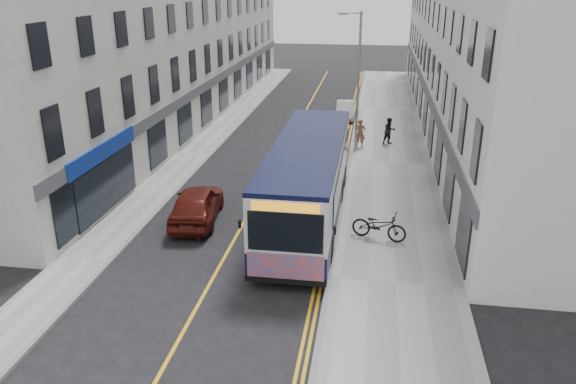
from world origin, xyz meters
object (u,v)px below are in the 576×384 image
(pedestrian_far, at_px, (389,131))
(car_maroon, at_px, (197,204))
(city_bus, at_px, (308,179))
(bicycle, at_px, (379,226))
(car_white, at_px, (345,110))
(pedestrian_near, at_px, (360,133))
(streetlamp, at_px, (357,78))

(pedestrian_far, xyz_separation_m, car_maroon, (-8.23, -12.67, -0.18))
(city_bus, height_order, bicycle, city_bus)
(car_white, bearing_deg, car_maroon, -106.15)
(pedestrian_near, height_order, car_white, pedestrian_near)
(pedestrian_far, relative_size, car_maroon, 0.37)
(car_maroon, bearing_deg, pedestrian_near, -125.49)
(bicycle, bearing_deg, car_maroon, 98.61)
(city_bus, xyz_separation_m, car_maroon, (-4.64, -0.72, -1.13))
(bicycle, distance_m, car_maroon, 7.70)
(pedestrian_far, bearing_deg, streetlamp, -171.53)
(streetlamp, bearing_deg, pedestrian_near, 64.03)
(streetlamp, height_order, pedestrian_far, streetlamp)
(pedestrian_near, height_order, pedestrian_far, pedestrian_near)
(city_bus, relative_size, car_white, 3.22)
(streetlamp, bearing_deg, car_maroon, -119.23)
(bicycle, relative_size, pedestrian_far, 1.32)
(car_white, distance_m, car_maroon, 20.21)
(bicycle, xyz_separation_m, pedestrian_near, (-1.16, 12.56, 0.29))
(city_bus, distance_m, pedestrian_near, 11.15)
(city_bus, relative_size, pedestrian_near, 6.92)
(city_bus, distance_m, car_maroon, 4.83)
(bicycle, distance_m, pedestrian_far, 13.56)
(city_bus, bearing_deg, car_maroon, -171.12)
(bicycle, bearing_deg, pedestrian_near, 20.39)
(pedestrian_far, height_order, car_maroon, pedestrian_far)
(streetlamp, xyz_separation_m, pedestrian_far, (2.06, 1.64, -3.44))
(streetlamp, xyz_separation_m, car_white, (-1.00, 8.51, -3.77))
(city_bus, xyz_separation_m, pedestrian_far, (3.59, 11.95, -0.95))
(bicycle, distance_m, pedestrian_near, 12.62)
(streetlamp, xyz_separation_m, bicycle, (1.48, -11.90, -3.69))
(bicycle, height_order, car_white, bicycle)
(bicycle, height_order, car_maroon, car_maroon)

